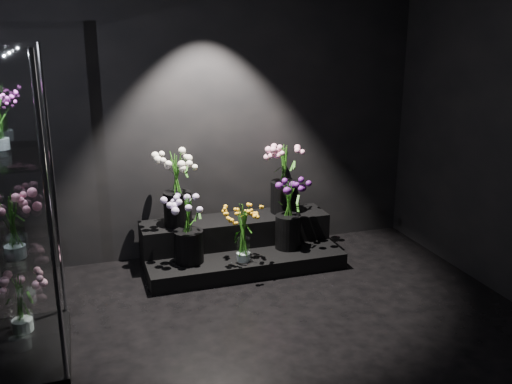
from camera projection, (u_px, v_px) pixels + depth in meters
name	position (u px, v px, depth m)	size (l,w,h in m)	color
floor	(290.00, 355.00, 3.89)	(4.00, 4.00, 0.00)	black
wall_back	(215.00, 109.00, 5.31)	(4.00, 4.00, 0.00)	black
display_riser	(239.00, 245.00, 5.37)	(1.79, 0.79, 0.40)	black
display_case	(9.00, 215.00, 3.55)	(0.56, 0.93, 2.06)	black
bouquet_orange_bells	(243.00, 232.00, 4.98)	(0.36, 0.36, 0.53)	white
bouquet_lilac	(188.00, 224.00, 4.93)	(0.42, 0.42, 0.61)	black
bouquet_purple	(288.00, 210.00, 5.24)	(0.38, 0.38, 0.65)	black
bouquet_cream_roses	(177.00, 184.00, 5.12)	(0.47, 0.47, 0.68)	black
bouquet_pink_roses	(284.00, 176.00, 5.47)	(0.41, 0.41, 0.67)	black
bouquet_case_pink	(12.00, 224.00, 3.41)	(0.35, 0.35, 0.41)	white
bouquet_case_base_pink	(19.00, 301.00, 3.94)	(0.33, 0.33, 0.45)	white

